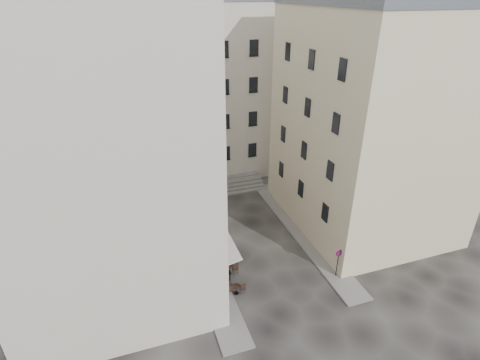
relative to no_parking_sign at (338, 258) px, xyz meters
name	(u,v)px	position (x,y,z in m)	size (l,w,h in m)	color
ground	(266,263)	(-4.30, 3.10, -1.76)	(90.00, 90.00, 0.00)	black
sidewalk_left	(198,244)	(-8.80, 7.10, -1.70)	(2.00, 22.00, 0.12)	slate
sidewalk_right	(300,231)	(0.20, 6.10, -1.70)	(2.00, 18.00, 0.12)	slate
building_left	(101,141)	(-14.80, 6.10, 8.55)	(12.20, 16.20, 20.60)	beige
building_right	(372,121)	(6.20, 6.60, 7.55)	(12.20, 14.20, 18.60)	beige
building_back	(194,89)	(-5.30, 22.10, 7.55)	(18.20, 10.20, 18.60)	beige
cafe_storefront	(208,247)	(-8.62, 4.10, 0.12)	(1.74, 7.30, 3.50)	#4B0A0D
stone_steps	(221,186)	(-4.30, 15.68, -1.36)	(9.00, 3.15, 0.80)	#64615E
bollard_near	(230,275)	(-7.55, 2.10, -1.23)	(0.12, 0.12, 0.98)	black
bollard_mid	(217,247)	(-7.55, 5.60, -1.23)	(0.12, 0.12, 0.98)	black
bollard_far	(206,224)	(-7.55, 9.10, -1.23)	(0.12, 0.12, 0.98)	black
no_parking_sign	(338,258)	(0.00, 0.00, 0.00)	(0.57, 0.10, 2.48)	black
bistro_table_a	(236,289)	(-7.50, 0.73, -1.31)	(1.23, 0.58, 0.87)	black
bistro_table_b	(228,269)	(-7.42, 2.82, -1.25)	(1.41, 0.66, 0.99)	black
bistro_table_c	(218,261)	(-7.90, 3.87, -1.25)	(1.41, 0.66, 0.99)	black
bistro_table_d	(222,238)	(-6.79, 6.73, -1.30)	(1.28, 0.60, 0.90)	black
bistro_table_e	(208,237)	(-7.90, 7.16, -1.25)	(1.42, 0.66, 1.00)	black
pedestrian	(222,244)	(-7.14, 5.48, -0.91)	(0.62, 0.40, 1.69)	black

